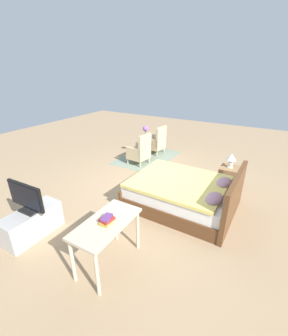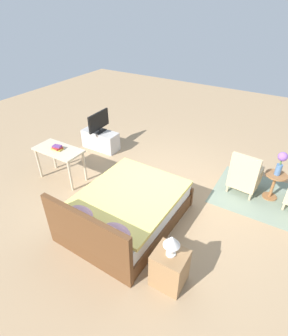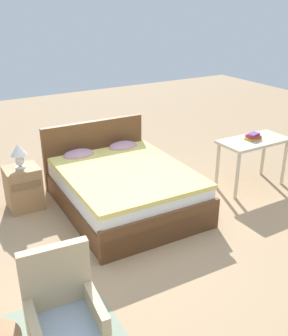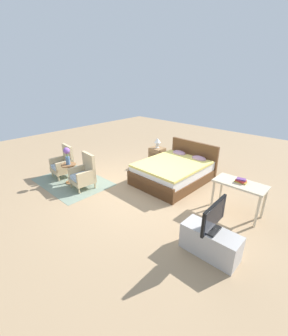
{
  "view_description": "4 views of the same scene",
  "coord_description": "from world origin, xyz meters",
  "px_view_note": "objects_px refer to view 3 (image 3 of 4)",
  "views": [
    {
      "loc": [
        4.01,
        2.26,
        2.65
      ],
      "look_at": [
        0.23,
        0.06,
        0.69
      ],
      "focal_mm": 24.0,
      "sensor_mm": 36.0,
      "label": 1
    },
    {
      "loc": [
        -1.84,
        3.68,
        3.39
      ],
      "look_at": [
        0.2,
        0.32,
        0.79
      ],
      "focal_mm": 28.0,
      "sensor_mm": 36.0,
      "label": 2
    },
    {
      "loc": [
        -1.97,
        -3.27,
        2.63
      ],
      "look_at": [
        0.14,
        0.34,
        0.81
      ],
      "focal_mm": 42.0,
      "sensor_mm": 36.0,
      "label": 3
    },
    {
      "loc": [
        3.5,
        -3.85,
        2.82
      ],
      "look_at": [
        -0.07,
        -0.02,
        0.63
      ],
      "focal_mm": 24.0,
      "sensor_mm": 36.0,
      "label": 4
    }
  ],
  "objects_px": {
    "table_lamp": "(19,152)",
    "vanity_desk": "(253,147)",
    "nightstand": "(23,188)",
    "book_stack": "(253,137)",
    "armchair_by_window_right": "(64,318)",
    "bed": "(122,186)"
  },
  "relations": [
    {
      "from": "table_lamp",
      "to": "vanity_desk",
      "type": "relative_size",
      "value": 0.32
    },
    {
      "from": "nightstand",
      "to": "book_stack",
      "type": "relative_size",
      "value": 2.5
    },
    {
      "from": "vanity_desk",
      "to": "book_stack",
      "type": "relative_size",
      "value": 4.43
    },
    {
      "from": "armchair_by_window_right",
      "to": "vanity_desk",
      "type": "relative_size",
      "value": 0.88
    },
    {
      "from": "bed",
      "to": "book_stack",
      "type": "bearing_deg",
      "value": -11.43
    },
    {
      "from": "table_lamp",
      "to": "vanity_desk",
      "type": "height_order",
      "value": "table_lamp"
    },
    {
      "from": "bed",
      "to": "book_stack",
      "type": "distance_m",
      "value": 2.04
    },
    {
      "from": "bed",
      "to": "vanity_desk",
      "type": "height_order",
      "value": "bed"
    },
    {
      "from": "armchair_by_window_right",
      "to": "nightstand",
      "type": "relative_size",
      "value": 1.57
    },
    {
      "from": "armchair_by_window_right",
      "to": "nightstand",
      "type": "distance_m",
      "value": 2.62
    },
    {
      "from": "armchair_by_window_right",
      "to": "nightstand",
      "type": "height_order",
      "value": "armchair_by_window_right"
    },
    {
      "from": "bed",
      "to": "armchair_by_window_right",
      "type": "distance_m",
      "value": 2.48
    },
    {
      "from": "bed",
      "to": "armchair_by_window_right",
      "type": "bearing_deg",
      "value": -127.72
    },
    {
      "from": "bed",
      "to": "vanity_desk",
      "type": "distance_m",
      "value": 2.02
    },
    {
      "from": "bed",
      "to": "vanity_desk",
      "type": "bearing_deg",
      "value": -11.87
    },
    {
      "from": "bed",
      "to": "table_lamp",
      "type": "relative_size",
      "value": 6.36
    },
    {
      "from": "book_stack",
      "to": "armchair_by_window_right",
      "type": "bearing_deg",
      "value": -155.64
    },
    {
      "from": "bed",
      "to": "nightstand",
      "type": "bearing_deg",
      "value": 151.49
    },
    {
      "from": "armchair_by_window_right",
      "to": "vanity_desk",
      "type": "bearing_deg",
      "value": 24.08
    },
    {
      "from": "armchair_by_window_right",
      "to": "book_stack",
      "type": "xyz_separation_m",
      "value": [
        3.46,
        1.57,
        0.4
      ]
    },
    {
      "from": "bed",
      "to": "table_lamp",
      "type": "xyz_separation_m",
      "value": [
        -1.16,
        0.63,
        0.5
      ]
    },
    {
      "from": "bed",
      "to": "armchair_by_window_right",
      "type": "height_order",
      "value": "bed"
    }
  ]
}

